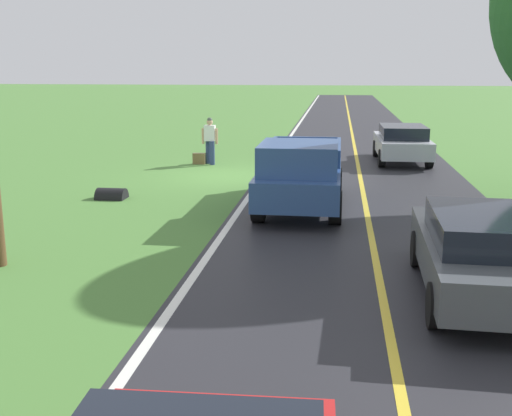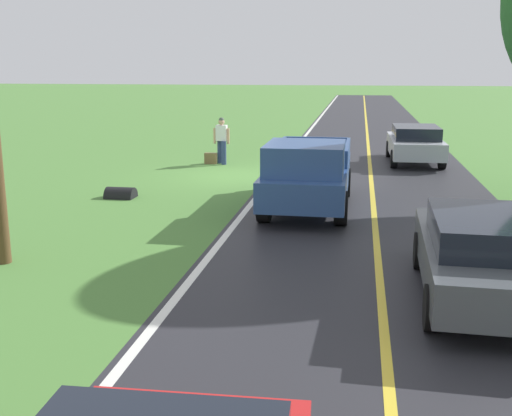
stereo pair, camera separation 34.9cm
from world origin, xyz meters
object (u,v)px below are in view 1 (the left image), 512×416
Objects in this scene: suitcase_carried at (199,159)px; pickup_truck_passing at (301,172)px; sedan_near_oncoming at (402,142)px; sedan_mid_oncoming at (483,252)px; hitchhiker_walking at (210,138)px.

pickup_truck_passing is at bearing 33.11° from suitcase_carried.
suitcase_carried is at bearing -58.96° from pickup_truck_passing.
pickup_truck_passing is 1.22× the size of sedan_near_oncoming.
pickup_truck_passing is 6.66m from sedan_mid_oncoming.
pickup_truck_passing reaches higher than sedan_mid_oncoming.
pickup_truck_passing is (-3.82, 7.12, -0.01)m from hitchhiker_walking.
pickup_truck_passing reaches higher than suitcase_carried.
hitchhiker_walking is 7.32m from sedan_near_oncoming.
suitcase_carried is 8.26m from pickup_truck_passing.
hitchhiker_walking is 14.74m from sedan_mid_oncoming.
hitchhiker_walking is at bearing -61.40° from sedan_mid_oncoming.
hitchhiker_walking is 0.39× the size of sedan_mid_oncoming.
hitchhiker_walking is 0.32× the size of pickup_truck_passing.
hitchhiker_walking reaches higher than sedan_near_oncoming.
suitcase_carried is at bearing 11.30° from sedan_near_oncoming.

